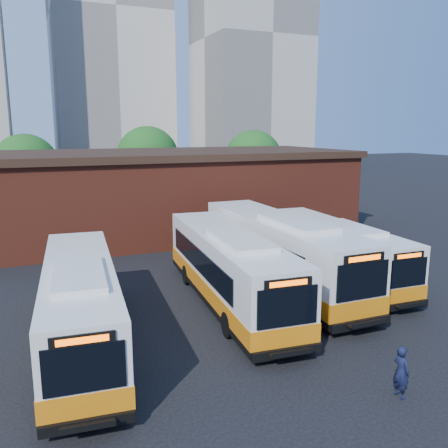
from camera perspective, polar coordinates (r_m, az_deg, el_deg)
name	(u,v)px	position (r m, az deg, el deg)	size (l,w,h in m)	color
ground	(296,327)	(20.39, 8.63, -12.15)	(220.00, 220.00, 0.00)	black
bus_west	(81,307)	(18.88, -16.86, -9.54)	(3.50, 12.39, 3.33)	silver
bus_midwest	(229,271)	(22.17, 0.63, -5.64)	(3.61, 13.11, 3.53)	silver
bus_mideast	(279,254)	(24.83, 6.67, -3.57)	(2.96, 13.91, 3.78)	silver
bus_east	(335,252)	(26.67, 13.16, -3.33)	(2.83, 11.83, 3.20)	silver
transit_worker	(401,372)	(16.08, 20.54, -16.30)	(0.60, 0.40, 1.65)	black
depot_building	(165,191)	(37.56, -7.09, 3.92)	(28.60, 12.60, 6.40)	maroon
tree_west	(26,166)	(48.06, -22.71, 6.42)	(6.00, 6.00, 7.65)	#382314
tree_mid	(148,157)	(51.40, -9.16, 7.91)	(6.56, 6.56, 8.36)	#382314
tree_east	(253,159)	(52.28, 3.55, 7.82)	(6.24, 6.24, 7.96)	#382314
tower_center	(107,15)	(105.67, -13.88, 23.27)	(22.00, 20.00, 61.20)	beige
tower_right	(250,39)	(94.30, 3.16, 21.33)	(18.00, 18.00, 49.20)	#B8B4A9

